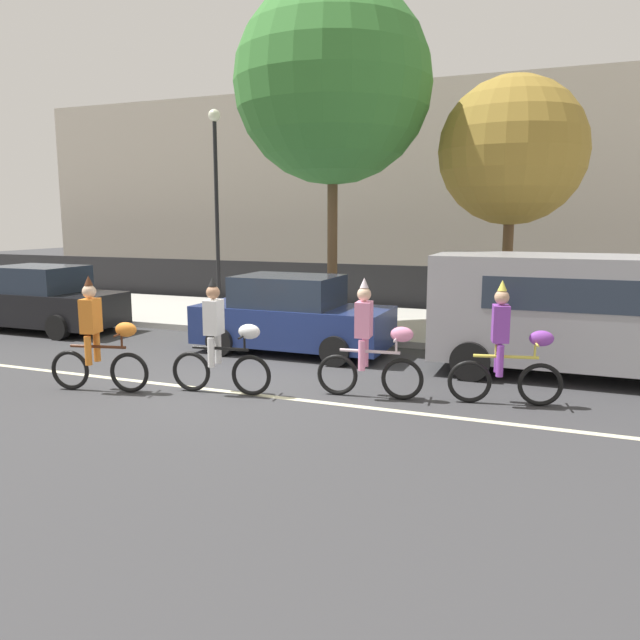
{
  "coord_description": "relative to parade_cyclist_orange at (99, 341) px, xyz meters",
  "views": [
    {
      "loc": [
        5.23,
        -9.21,
        2.84
      ],
      "look_at": [
        1.13,
        1.2,
        1.0
      ],
      "focal_mm": 35.0,
      "sensor_mm": 36.0,
      "label": 1
    }
  ],
  "objects": [
    {
      "name": "sidewalk_curb",
      "position": [
        1.82,
        7.73,
        -0.77
      ],
      "size": [
        60.0,
        5.0,
        0.15
      ],
      "primitive_type": "cube",
      "color": "#ADAAA3",
      "rests_on": "ground"
    },
    {
      "name": "building_backdrop",
      "position": [
        -1.24,
        19.23,
        3.05
      ],
      "size": [
        28.0,
        8.0,
        7.79
      ],
      "primitive_type": "cube",
      "color": "#B2A899",
      "rests_on": "ground"
    },
    {
      "name": "parade_cyclist_pink",
      "position": [
        4.26,
        1.28,
        0.0
      ],
      "size": [
        1.72,
        0.5,
        1.92
      ],
      "color": "black",
      "rests_on": "ground"
    },
    {
      "name": "parade_cyclist_orange",
      "position": [
        0.0,
        0.0,
        0.0
      ],
      "size": [
        1.7,
        0.55,
        1.92
      ],
      "color": "black",
      "rests_on": "ground"
    },
    {
      "name": "parade_cyclist_purple",
      "position": [
        6.3,
        1.68,
        0.0
      ],
      "size": [
        1.7,
        0.55,
        1.92
      ],
      "color": "black",
      "rests_on": "ground"
    },
    {
      "name": "parked_car_black",
      "position": [
        -5.24,
        4.0,
        -0.06
      ],
      "size": [
        4.1,
        1.92,
        1.64
      ],
      "color": "black",
      "rests_on": "ground"
    },
    {
      "name": "pedestrian_onlooker",
      "position": [
        6.67,
        7.22,
        0.17
      ],
      "size": [
        0.32,
        0.2,
        1.62
      ],
      "color": "#33333D",
      "rests_on": "sidewalk_curb"
    },
    {
      "name": "parked_van_grey",
      "position": [
        7.36,
        3.93,
        0.44
      ],
      "size": [
        5.0,
        2.22,
        2.18
      ],
      "color": "#99999E",
      "rests_on": "ground"
    },
    {
      "name": "street_tree_far_corner",
      "position": [
        1.85,
        6.01,
        5.01
      ],
      "size": [
        4.54,
        4.54,
        7.98
      ],
      "color": "brown",
      "rests_on": "sidewalk_curb"
    },
    {
      "name": "street_tree_near_lamp",
      "position": [
        5.77,
        7.11,
        3.47
      ],
      "size": [
        3.32,
        3.32,
        5.84
      ],
      "color": "brown",
      "rests_on": "sidewalk_curb"
    },
    {
      "name": "road_centre_line",
      "position": [
        1.82,
        0.73,
        -0.84
      ],
      "size": [
        36.0,
        0.14,
        0.01
      ],
      "primitive_type": "cube",
      "color": "beige",
      "rests_on": "ground"
    },
    {
      "name": "street_lamp_post",
      "position": [
        -2.89,
        8.7,
        3.15
      ],
      "size": [
        0.36,
        0.36,
        5.86
      ],
      "color": "black",
      "rests_on": "sidewalk_curb"
    },
    {
      "name": "ground_plane",
      "position": [
        1.82,
        1.23,
        -0.84
      ],
      "size": [
        80.0,
        80.0,
        0.0
      ],
      "primitive_type": "plane",
      "color": "#38383A"
    },
    {
      "name": "parked_car_navy",
      "position": [
        1.71,
        3.91,
        -0.06
      ],
      "size": [
        4.1,
        1.92,
        1.64
      ],
      "color": "navy",
      "rests_on": "ground"
    },
    {
      "name": "parade_cyclist_zebra",
      "position": [
        1.94,
        0.61,
        0.0
      ],
      "size": [
        1.71,
        0.51,
        1.92
      ],
      "color": "black",
      "rests_on": "ground"
    },
    {
      "name": "fence_line",
      "position": [
        1.82,
        10.63,
        -0.14
      ],
      "size": [
        40.0,
        0.08,
        1.4
      ],
      "primitive_type": "cube",
      "color": "black",
      "rests_on": "ground"
    }
  ]
}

